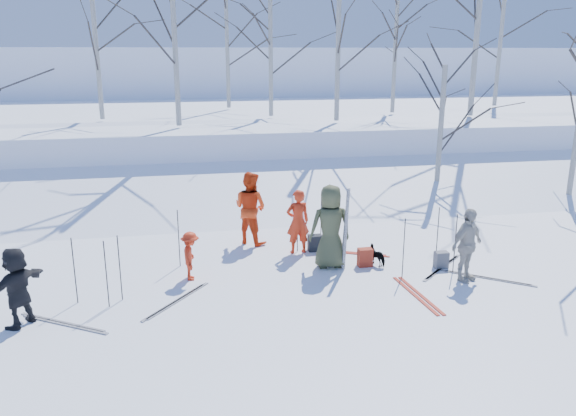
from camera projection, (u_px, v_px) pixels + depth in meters
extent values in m
plane|color=white|center=(301.00, 287.00, 11.75)|extent=(120.00, 120.00, 0.00)
cube|color=white|center=(256.00, 198.00, 18.33)|extent=(70.00, 9.49, 4.12)
cube|color=white|center=(229.00, 131.00, 27.57)|extent=(70.00, 18.00, 2.20)
cube|color=white|center=(206.00, 86.00, 47.17)|extent=(90.00, 30.00, 6.00)
imported|color=#3F4429|center=(330.00, 227.00, 12.59)|extent=(0.95, 0.64, 1.91)
imported|color=red|center=(298.00, 222.00, 13.54)|extent=(0.61, 0.42, 1.58)
imported|color=red|center=(250.00, 208.00, 14.21)|extent=(1.14, 1.13, 1.86)
imported|color=red|center=(191.00, 256.00, 11.99)|extent=(0.45, 0.72, 1.07)
imported|color=beige|center=(467.00, 245.00, 11.87)|extent=(1.01, 0.77, 1.60)
imported|color=black|center=(17.00, 287.00, 9.91)|extent=(1.13, 1.37, 1.47)
imported|color=black|center=(378.00, 255.00, 12.90)|extent=(0.47, 0.59, 0.45)
cube|color=silver|center=(346.00, 230.00, 12.39)|extent=(0.10, 0.17, 1.90)
cube|color=silver|center=(345.00, 229.00, 12.46)|extent=(0.13, 0.23, 1.89)
cylinder|color=black|center=(404.00, 248.00, 12.05)|extent=(0.02, 0.02, 1.34)
cylinder|color=black|center=(321.00, 218.00, 14.29)|extent=(0.02, 0.02, 1.34)
cylinder|color=black|center=(74.00, 271.00, 10.81)|extent=(0.02, 0.02, 1.34)
cylinder|color=black|center=(120.00, 268.00, 10.94)|extent=(0.02, 0.02, 1.34)
cylinder|color=black|center=(455.00, 243.00, 12.37)|extent=(0.02, 0.02, 1.34)
cylinder|color=black|center=(297.00, 225.00, 13.65)|extent=(0.02, 0.02, 1.34)
cylinder|color=black|center=(179.00, 238.00, 12.70)|extent=(0.02, 0.02, 1.34)
cylinder|color=black|center=(106.00, 274.00, 10.64)|extent=(0.02, 0.02, 1.34)
cylinder|color=black|center=(437.00, 235.00, 12.90)|extent=(0.02, 0.02, 1.34)
cube|color=maroon|center=(365.00, 257.00, 12.82)|extent=(0.32, 0.22, 0.42)
cube|color=#57595F|center=(441.00, 260.00, 12.73)|extent=(0.30, 0.20, 0.38)
cube|color=black|center=(315.00, 243.00, 13.82)|extent=(0.34, 0.24, 0.40)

